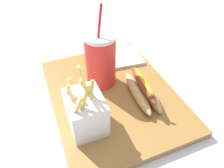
% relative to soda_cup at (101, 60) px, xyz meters
% --- Properties ---
extents(ground_plane, '(2.40, 2.40, 0.02)m').
position_rel_soda_cup_xyz_m(ground_plane, '(0.06, 0.01, -0.11)').
color(ground_plane, silver).
extents(food_tray, '(0.45, 0.34, 0.02)m').
position_rel_soda_cup_xyz_m(food_tray, '(0.06, 0.01, -0.09)').
color(food_tray, olive).
rests_on(food_tray, ground_plane).
extents(soda_cup, '(0.09, 0.09, 0.24)m').
position_rel_soda_cup_xyz_m(soda_cup, '(0.00, 0.00, 0.00)').
color(soda_cup, red).
rests_on(soda_cup, food_tray).
extents(fries_basket, '(0.10, 0.08, 0.17)m').
position_rel_soda_cup_xyz_m(fries_basket, '(0.14, -0.09, -0.03)').
color(fries_basket, white).
rests_on(fries_basket, food_tray).
extents(hot_dog_1, '(0.18, 0.07, 0.06)m').
position_rel_soda_cup_xyz_m(hot_dog_1, '(0.10, 0.09, -0.06)').
color(hot_dog_1, tan).
rests_on(hot_dog_1, food_tray).
extents(ketchup_cup_1, '(0.04, 0.04, 0.02)m').
position_rel_soda_cup_xyz_m(ketchup_cup_1, '(-0.13, 0.04, -0.07)').
color(ketchup_cup_1, white).
rests_on(ketchup_cup_1, food_tray).
extents(napkin_stack, '(0.13, 0.14, 0.01)m').
position_rel_soda_cup_xyz_m(napkin_stack, '(-0.09, 0.11, -0.08)').
color(napkin_stack, white).
rests_on(napkin_stack, food_tray).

